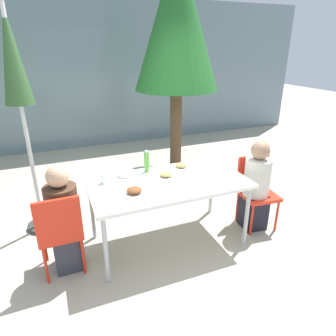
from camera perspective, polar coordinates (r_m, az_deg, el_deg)
The scene contains 15 objects.
ground_plane at distance 3.56m, azimuth 0.00°, elevation -13.64°, with size 24.00×24.00×0.00m, color #B2A893.
building_facade at distance 6.76m, azimuth -13.51°, elevation 16.79°, with size 10.00×0.20×3.00m.
dining_table at distance 3.19m, azimuth 0.00°, elevation -3.36°, with size 1.66×0.89×0.76m.
chair_left at distance 3.02m, azimuth -19.90°, elevation -10.84°, with size 0.40×0.40×0.86m.
person_left at distance 3.08m, azimuth -19.14°, elevation -9.53°, with size 0.30×0.30×1.10m.
chair_right at distance 3.79m, azimuth 16.35°, elevation -3.35°, with size 0.44×0.44×0.86m.
person_right at distance 3.70m, azimuth 16.39°, elevation -3.61°, with size 0.30×0.30×1.10m.
closed_umbrella at distance 3.53m, azimuth -27.10°, elevation 15.64°, with size 0.36×0.36×2.47m.
plate_0 at distance 2.91m, azimuth -6.43°, elevation -4.49°, with size 0.26×0.26×0.07m.
plate_1 at distance 3.49m, azimuth 2.52°, elevation 0.32°, with size 0.23×0.23×0.06m.
plate_2 at distance 3.24m, azimuth -0.39°, elevation -1.43°, with size 0.23×0.23×0.07m.
bottle at distance 3.37m, azimuth -4.08°, elevation 1.23°, with size 0.06×0.06×0.25m.
drinking_cup at distance 3.18m, azimuth -12.11°, elevation -2.03°, with size 0.08×0.08×0.10m.
salad_bowl at distance 3.32m, azimuth -8.00°, elevation -0.98°, with size 0.18×0.18×0.06m.
tree_behind_left at distance 5.10m, azimuth 1.71°, elevation 26.10°, with size 1.36×1.36×3.49m.
Camera 1 is at (-1.09, -2.66, 2.09)m, focal length 32.00 mm.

